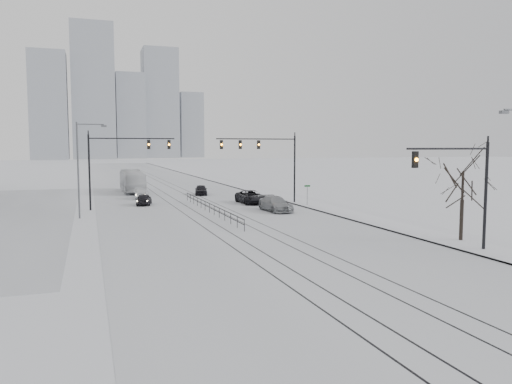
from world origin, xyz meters
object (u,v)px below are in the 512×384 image
Objects in this scene: sedan_nb_front at (251,197)px; sedan_nb_right at (276,204)px; bare_tree at (463,179)px; sedan_nb_far at (201,190)px; box_truck at (132,181)px; sedan_sb_outer at (142,194)px; sedan_sb_inner at (144,199)px; traffic_mast_near at (466,181)px.

sedan_nb_right is (0.21, -7.62, 0.01)m from sedan_nb_front.
bare_tree is 21.20m from sedan_nb_right.
sedan_nb_far is 0.35× the size of box_truck.
sedan_sb_outer is at bearing 138.79° from sedan_nb_front.
bare_tree reaches higher than sedan_sb_inner.
box_truck is (-0.39, 9.71, 0.98)m from sedan_sb_outer.
traffic_mast_near is 1.70× the size of sedan_nb_far.
box_truck is (-12.29, 27.11, 0.87)m from sedan_nb_right.
sedan_nb_front is (-6.64, 27.48, -3.72)m from bare_tree.
traffic_mast_near reaches higher than sedan_sb_outer.
traffic_mast_near is 31.01m from sedan_nb_front.
box_truck is (-12.08, 19.48, 0.87)m from sedan_nb_front.
traffic_mast_near is 0.59× the size of box_truck.
sedan_nb_right is at bearing 152.05° from sedan_sb_inner.
sedan_nb_front is (12.16, -2.55, 0.11)m from sedan_sb_inner.
traffic_mast_near reaches higher than sedan_nb_far.
sedan_nb_far is (8.83, 9.73, 0.04)m from sedan_sb_inner.
box_truck is at bearing 152.35° from sedan_nb_far.
bare_tree is 28.52m from sedan_nb_front.
sedan_nb_front is at bearing 97.90° from traffic_mast_near.
traffic_mast_near is 23.52m from sedan_nb_right.
sedan_nb_right is 20.22m from sedan_nb_far.
sedan_nb_front is 1.04× the size of sedan_nb_right.
sedan_sb_outer is 0.34× the size of box_truck.
box_truck reaches higher than sedan_sb_outer.
sedan_nb_right reaches higher than sedan_nb_far.
sedan_sb_inner is 16.96m from box_truck.
bare_tree is at bearing 111.29° from box_truck.
bare_tree reaches higher than sedan_sb_outer.
sedan_nb_right is (-6.43, 19.86, -3.71)m from bare_tree.
sedan_sb_inner is (-16.39, 33.04, -3.90)m from traffic_mast_near.
sedan_sb_inner is at bearing 96.72° from sedan_sb_outer.
sedan_nb_front is at bearing 150.54° from sedan_sb_outer.
sedan_nb_far reaches higher than sedan_sb_outer.
sedan_nb_far is at bearing 103.84° from sedan_nb_front.
traffic_mast_near is at bearing 107.63° from box_truck.
sedan_nb_front is at bearing 103.59° from bare_tree.
sedan_sb_inner is 13.14m from sedan_nb_far.
box_truck reaches higher than sedan_sb_inner.
traffic_mast_near reaches higher than bare_tree.
sedan_nb_right reaches higher than sedan_sb_outer.
traffic_mast_near is at bearing 122.00° from sedan_sb_outer.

